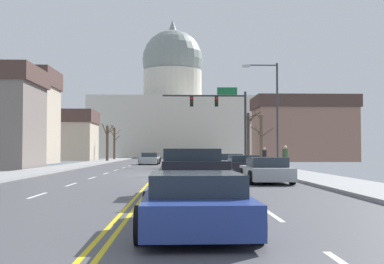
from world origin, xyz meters
TOP-DOWN VIEW (x-y plane):
  - ground at (0.00, -0.00)m, footprint 20.00×180.00m
  - signal_gantry at (5.46, 15.06)m, footprint 7.91×0.41m
  - street_lamp_right at (7.84, 3.28)m, footprint 2.54×0.24m
  - capitol_building at (0.00, 77.39)m, footprint 34.27×22.88m
  - sedan_near_00 at (1.98, 11.81)m, footprint 2.11×4.62m
  - sedan_near_01 at (5.15, 5.52)m, footprint 2.01×4.72m
  - sedan_near_02 at (5.14, -1.26)m, footprint 2.10×4.41m
  - sedan_near_03 at (5.42, -7.43)m, footprint 2.10×4.67m
  - pickup_truck_near_04 at (1.72, -14.52)m, footprint 2.36×5.48m
  - sedan_near_05 at (1.58, -21.05)m, footprint 2.19×4.45m
  - sedan_oncoming_00 at (-1.79, 21.91)m, footprint 2.16×4.70m
  - sedan_oncoming_01 at (-2.04, 32.07)m, footprint 2.13×4.66m
  - flank_building_00 at (-15.94, 42.16)m, footprint 9.86×7.95m
  - flank_building_02 at (-18.39, 25.92)m, footprint 10.96×7.14m
  - flank_building_03 at (18.42, 35.43)m, footprint 13.59×7.82m
  - bare_tree_00 at (8.58, 19.65)m, footprint 1.28×2.51m
  - bare_tree_01 at (-8.15, 34.37)m, footprint 1.72×1.60m
  - bare_tree_02 at (8.37, 10.89)m, footprint 1.66×1.91m
  - bare_tree_03 at (-8.54, 44.42)m, footprint 1.45×1.80m
  - pedestrian_00 at (8.21, 8.41)m, footprint 0.35×0.34m
  - pedestrian_01 at (7.74, -1.22)m, footprint 0.35×0.34m
  - bicycle_parked at (7.58, -0.53)m, footprint 0.12×1.77m

SIDE VIEW (x-z plane):
  - ground at x=0.00m, z-range -0.08..0.12m
  - bicycle_parked at x=7.58m, z-range 0.06..0.91m
  - sedan_near_05 at x=1.58m, z-range -0.02..1.09m
  - sedan_near_03 at x=5.42m, z-range -0.03..1.17m
  - sedan_oncoming_01 at x=-2.04m, z-range -0.03..1.17m
  - sedan_near_00 at x=1.98m, z-range -0.03..1.19m
  - sedan_near_01 at x=5.15m, z-range -0.05..1.22m
  - sedan_near_02 at x=5.14m, z-range -0.03..1.21m
  - sedan_oncoming_00 at x=-1.79m, z-range -0.04..1.23m
  - pickup_truck_near_04 at x=1.72m, z-range -0.07..1.51m
  - pedestrian_00 at x=8.21m, z-range 0.22..1.83m
  - pedestrian_01 at x=7.74m, z-range 0.23..1.91m
  - bare_tree_02 at x=8.37m, z-range 0.16..4.91m
  - bare_tree_01 at x=-8.15m, z-range 0.19..5.07m
  - bare_tree_03 at x=-8.54m, z-range 0.06..5.38m
  - bare_tree_00 at x=8.58m, z-range 0.41..5.74m
  - flank_building_00 at x=-15.94m, z-range 0.06..7.46m
  - flank_building_03 at x=18.42m, z-range 0.05..8.90m
  - street_lamp_right at x=7.84m, z-range 0.89..8.39m
  - signal_gantry at x=5.46m, z-range 1.68..9.00m
  - flank_building_02 at x=-18.39m, z-range 0.07..10.90m
  - capitol_building at x=0.00m, z-range -5.48..25.27m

